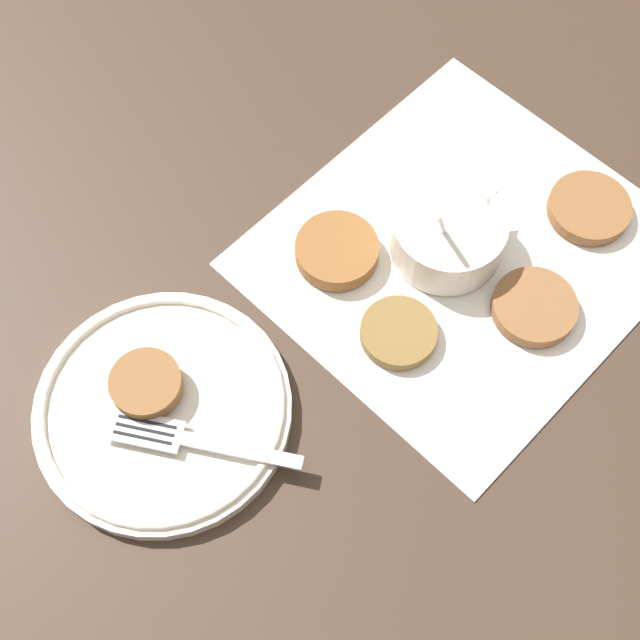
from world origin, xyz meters
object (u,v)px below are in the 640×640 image
at_px(sauce_bowl, 448,235).
at_px(fritter_on_plate, 146,384).
at_px(serving_plate, 163,409).
at_px(fork, 183,438).

distance_m(sauce_bowl, fritter_on_plate, 0.31).
bearing_deg(serving_plate, sauce_bowl, -6.07).
bearing_deg(sauce_bowl, fritter_on_plate, 170.20).
height_order(sauce_bowl, serving_plate, sauce_bowl).
height_order(serving_plate, fork, fork).
xyz_separation_m(fritter_on_plate, fork, (-0.00, -0.06, -0.01)).
bearing_deg(fritter_on_plate, fork, -93.01).
distance_m(serving_plate, fork, 0.04).
distance_m(sauce_bowl, fork, 0.31).
distance_m(fritter_on_plate, fork, 0.06).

